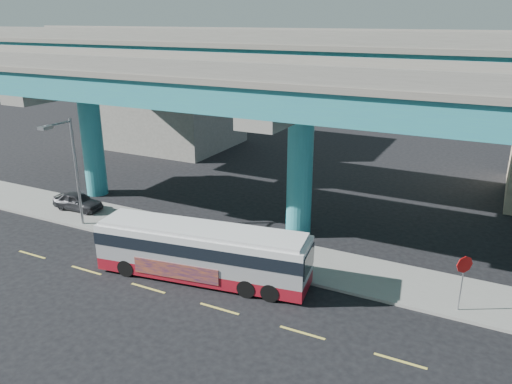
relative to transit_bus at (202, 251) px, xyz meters
The scene contains 9 objects.
ground 3.19m from the transit_bus, 39.14° to the right, with size 120.00×120.00×0.00m, color black.
sidewalk 4.55m from the transit_bus, 59.77° to the left, with size 70.00×4.00×0.15m, color gray.
lane_markings 3.36m from the transit_bus, 43.59° to the right, with size 58.00×0.12×0.01m.
viaduct 10.80m from the transit_bus, 73.50° to the left, with size 52.00×12.40×11.70m.
building_concrete 28.65m from the transit_bus, 128.73° to the left, with size 12.00×10.00×9.00m, color gray.
transit_bus is the anchor object (origin of this frame).
parked_car 12.98m from the transit_bus, 162.49° to the left, with size 3.54×1.60×1.18m, color #2B2B30.
street_lamp 10.89m from the transit_bus, behind, with size 0.50×2.23×6.66m.
stop_sign 12.01m from the transit_bus, 11.59° to the left, with size 0.60×0.56×2.64m.
Camera 1 is at (10.20, -16.86, 12.38)m, focal length 35.00 mm.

